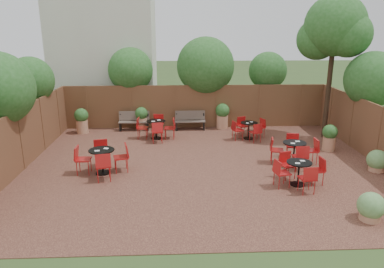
{
  "coord_description": "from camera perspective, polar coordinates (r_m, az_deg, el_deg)",
  "views": [
    {
      "loc": [
        -0.92,
        -11.6,
        4.57
      ],
      "look_at": [
        -0.36,
        0.5,
        1.0
      ],
      "focal_mm": 34.22,
      "sensor_mm": 36.0,
      "label": 1
    }
  ],
  "objects": [
    {
      "name": "ground",
      "position": [
        12.5,
        1.78,
        -5.03
      ],
      "size": [
        80.0,
        80.0,
        0.0
      ],
      "primitive_type": "plane",
      "color": "#354F23",
      "rests_on": "ground"
    },
    {
      "name": "courtyard_paving",
      "position": [
        12.5,
        1.78,
        -4.98
      ],
      "size": [
        12.0,
        10.0,
        0.02
      ],
      "primitive_type": "cube",
      "color": "#371C16",
      "rests_on": "ground"
    },
    {
      "name": "fence_back",
      "position": [
        17.01,
        0.54,
        4.3
      ],
      "size": [
        12.0,
        0.08,
        2.0
      ],
      "primitive_type": "cube",
      "color": "brown",
      "rests_on": "ground"
    },
    {
      "name": "fence_left",
      "position": [
        13.16,
        -25.22,
        -0.93
      ],
      "size": [
        0.08,
        10.0,
        2.0
      ],
      "primitive_type": "cube",
      "color": "brown",
      "rests_on": "ground"
    },
    {
      "name": "fence_right",
      "position": [
        13.97,
        27.18,
        -0.24
      ],
      "size": [
        0.08,
        10.0,
        2.0
      ],
      "primitive_type": "cube",
      "color": "brown",
      "rests_on": "ground"
    },
    {
      "name": "neighbour_building",
      "position": [
        19.94,
        -13.39,
        14.35
      ],
      "size": [
        5.0,
        4.0,
        8.0
      ],
      "primitive_type": "cube",
      "color": "beige",
      "rests_on": "ground"
    },
    {
      "name": "overhang_foliage",
      "position": [
        14.64,
        -5.53,
        8.91
      ],
      "size": [
        15.41,
        10.48,
        2.68
      ],
      "color": "#22561B",
      "rests_on": "ground"
    },
    {
      "name": "courtyard_tree",
      "position": [
        16.01,
        21.33,
        14.78
      ],
      "size": [
        2.62,
        2.52,
        5.8
      ],
      "rotation": [
        0.0,
        0.0,
        0.2
      ],
      "color": "black",
      "rests_on": "courtyard_paving"
    },
    {
      "name": "park_bench_left",
      "position": [
        16.84,
        -9.0,
        2.08
      ],
      "size": [
        1.39,
        0.46,
        0.85
      ],
      "rotation": [
        0.0,
        0.0,
        0.01
      ],
      "color": "brown",
      "rests_on": "courtyard_paving"
    },
    {
      "name": "park_bench_right",
      "position": [
        16.75,
        -0.29,
        2.2
      ],
      "size": [
        1.38,
        0.45,
        0.85
      ],
      "rotation": [
        0.0,
        0.0,
        0.01
      ],
      "color": "brown",
      "rests_on": "courtyard_paving"
    },
    {
      "name": "bistro_tables",
      "position": [
        13.08,
        2.98,
        -1.9
      ],
      "size": [
        8.04,
        6.48,
        0.92
      ],
      "color": "black",
      "rests_on": "courtyard_paving"
    },
    {
      "name": "planters",
      "position": [
        16.0,
        -1.02,
        2.09
      ],
      "size": [
        10.54,
        3.92,
        1.17
      ],
      "color": "#AF7757",
      "rests_on": "courtyard_paving"
    }
  ]
}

